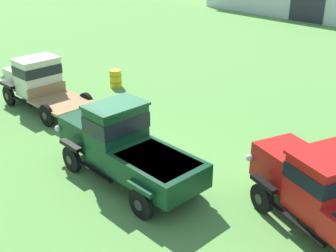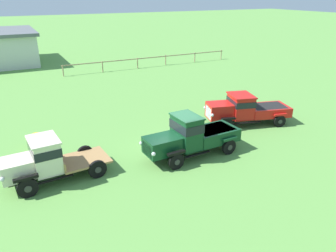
{
  "view_description": "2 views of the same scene",
  "coord_description": "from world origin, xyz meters",
  "px_view_note": "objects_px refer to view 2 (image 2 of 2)",
  "views": [
    {
      "loc": [
        9.62,
        -6.71,
        6.63
      ],
      "look_at": [
        0.25,
        1.51,
        1.0
      ],
      "focal_mm": 45.0,
      "sensor_mm": 36.0,
      "label": 1
    },
    {
      "loc": [
        -7.58,
        -13.83,
        8.09
      ],
      "look_at": [
        0.25,
        1.51,
        1.0
      ],
      "focal_mm": 35.0,
      "sensor_mm": 36.0,
      "label": 2
    }
  ],
  "objects_px": {
    "vintage_truck_foreground_near": "(43,160)",
    "vintage_truck_midrow_center": "(245,109)",
    "vintage_truck_second_in_line": "(191,136)",
    "oil_drum_beside_row": "(37,141)"
  },
  "relations": [
    {
      "from": "vintage_truck_foreground_near",
      "to": "vintage_truck_midrow_center",
      "type": "height_order",
      "value": "vintage_truck_foreground_near"
    },
    {
      "from": "vintage_truck_foreground_near",
      "to": "vintage_truck_second_in_line",
      "type": "bearing_deg",
      "value": -6.07
    },
    {
      "from": "vintage_truck_second_in_line",
      "to": "vintage_truck_foreground_near",
      "type": "bearing_deg",
      "value": 173.93
    },
    {
      "from": "vintage_truck_midrow_center",
      "to": "vintage_truck_foreground_near",
      "type": "bearing_deg",
      "value": -173.31
    },
    {
      "from": "vintage_truck_second_in_line",
      "to": "vintage_truck_midrow_center",
      "type": "height_order",
      "value": "vintage_truck_second_in_line"
    },
    {
      "from": "vintage_truck_second_in_line",
      "to": "oil_drum_beside_row",
      "type": "relative_size",
      "value": 6.53
    },
    {
      "from": "vintage_truck_foreground_near",
      "to": "vintage_truck_second_in_line",
      "type": "distance_m",
      "value": 7.27
    },
    {
      "from": "vintage_truck_foreground_near",
      "to": "vintage_truck_midrow_center",
      "type": "xyz_separation_m",
      "value": [
        12.66,
        1.49,
        -0.08
      ]
    },
    {
      "from": "vintage_truck_second_in_line",
      "to": "oil_drum_beside_row",
      "type": "height_order",
      "value": "vintage_truck_second_in_line"
    },
    {
      "from": "vintage_truck_second_in_line",
      "to": "oil_drum_beside_row",
      "type": "bearing_deg",
      "value": 147.04
    }
  ]
}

